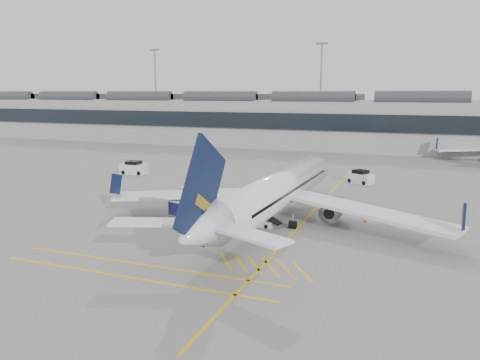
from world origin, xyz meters
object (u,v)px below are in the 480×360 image
(belt_loader, at_px, (257,220))
(baggage_cart_a, at_px, (260,211))
(pushback_tug, at_px, (205,208))
(ramp_agent_a, at_px, (259,202))
(airliner_main, at_px, (275,192))
(ramp_agent_b, at_px, (264,213))

(belt_loader, bearing_deg, baggage_cart_a, 114.08)
(baggage_cart_a, xyz_separation_m, pushback_tug, (-6.01, -0.37, -0.17))
(baggage_cart_a, relative_size, ramp_agent_a, 1.03)
(pushback_tug, bearing_deg, airliner_main, 17.46)
(airliner_main, relative_size, baggage_cart_a, 20.07)
(baggage_cart_a, bearing_deg, airliner_main, -25.15)
(airliner_main, xyz_separation_m, baggage_cart_a, (-1.64, 0.13, -2.10))
(belt_loader, xyz_separation_m, pushback_tug, (-6.43, 1.62, 0.20))
(airliner_main, distance_m, belt_loader, 3.32)
(airliner_main, relative_size, ramp_agent_a, 20.68)
(ramp_agent_a, distance_m, ramp_agent_b, 4.74)
(airliner_main, bearing_deg, baggage_cart_a, 177.69)
(ramp_agent_b, bearing_deg, baggage_cart_a, -53.83)
(belt_loader, distance_m, ramp_agent_a, 5.74)
(baggage_cart_a, xyz_separation_m, ramp_agent_b, (0.73, -0.80, 0.01))
(ramp_agent_b, xyz_separation_m, pushback_tug, (-6.74, 0.43, -0.19))
(baggage_cart_a, distance_m, ramp_agent_a, 3.72)
(ramp_agent_a, relative_size, pushback_tug, 0.58)
(pushback_tug, bearing_deg, baggage_cart_a, 19.19)
(pushback_tug, bearing_deg, belt_loader, 1.59)
(belt_loader, bearing_deg, ramp_agent_a, 119.90)
(airliner_main, distance_m, ramp_agent_b, 2.37)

